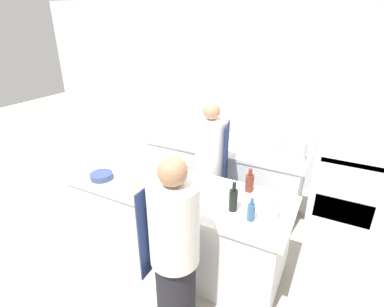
# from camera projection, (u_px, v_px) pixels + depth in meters

# --- Properties ---
(ground_plane) EXTENTS (16.00, 16.00, 0.00)m
(ground_plane) POSITION_uv_depth(u_px,v_px,m) (178.00, 254.00, 3.45)
(ground_plane) COLOR #A89E8E
(wall_back) EXTENTS (8.00, 0.06, 2.80)m
(wall_back) POSITION_uv_depth(u_px,v_px,m) (246.00, 96.00, 4.60)
(wall_back) COLOR silver
(wall_back) RESTS_ON ground_plane
(prep_counter) EXTENTS (2.37, 0.86, 0.89)m
(prep_counter) POSITION_uv_depth(u_px,v_px,m) (177.00, 223.00, 3.27)
(prep_counter) COLOR silver
(prep_counter) RESTS_ON ground_plane
(pass_counter) EXTENTS (2.25, 0.61, 0.89)m
(pass_counter) POSITION_uv_depth(u_px,v_px,m) (221.00, 175.00, 4.27)
(pass_counter) COLOR silver
(pass_counter) RESTS_ON ground_plane
(oven_range) EXTENTS (0.85, 0.70, 0.96)m
(oven_range) POSITION_uv_depth(u_px,v_px,m) (347.00, 184.00, 3.97)
(oven_range) COLOR silver
(oven_range) RESTS_ON ground_plane
(chef_at_prep_near) EXTENTS (0.40, 0.39, 1.63)m
(chef_at_prep_near) POSITION_uv_depth(u_px,v_px,m) (174.00, 253.00, 2.34)
(chef_at_prep_near) COLOR black
(chef_at_prep_near) RESTS_ON ground_plane
(chef_at_stove) EXTENTS (0.42, 0.40, 1.63)m
(chef_at_stove) POSITION_uv_depth(u_px,v_px,m) (210.00, 168.00, 3.66)
(chef_at_stove) COLOR black
(chef_at_stove) RESTS_ON ground_plane
(bottle_olive_oil) EXTENTS (0.08, 0.08, 0.25)m
(bottle_olive_oil) POSITION_uv_depth(u_px,v_px,m) (249.00, 182.00, 3.00)
(bottle_olive_oil) COLOR #5B2319
(bottle_olive_oil) RESTS_ON prep_counter
(bottle_vinegar) EXTENTS (0.08, 0.08, 0.29)m
(bottle_vinegar) POSITION_uv_depth(u_px,v_px,m) (233.00, 199.00, 2.68)
(bottle_vinegar) COLOR black
(bottle_vinegar) RESTS_ON prep_counter
(bottle_wine) EXTENTS (0.07, 0.07, 0.22)m
(bottle_wine) POSITION_uv_depth(u_px,v_px,m) (251.00, 211.00, 2.56)
(bottle_wine) COLOR #2D5175
(bottle_wine) RESTS_ON prep_counter
(bottle_cooking_oil) EXTENTS (0.07, 0.07, 0.24)m
(bottle_cooking_oil) POSITION_uv_depth(u_px,v_px,m) (274.00, 210.00, 2.56)
(bottle_cooking_oil) COLOR silver
(bottle_cooking_oil) RESTS_ON prep_counter
(bowl_mixing_large) EXTENTS (0.26, 0.26, 0.08)m
(bowl_mixing_large) POSITION_uv_depth(u_px,v_px,m) (221.00, 189.00, 2.99)
(bowl_mixing_large) COLOR white
(bowl_mixing_large) RESTS_ON prep_counter
(bowl_prep_small) EXTENTS (0.24, 0.24, 0.07)m
(bowl_prep_small) POSITION_uv_depth(u_px,v_px,m) (128.00, 180.00, 3.17)
(bowl_prep_small) COLOR white
(bowl_prep_small) RESTS_ON prep_counter
(bowl_ceramic_blue) EXTENTS (0.24, 0.24, 0.07)m
(bowl_ceramic_blue) POSITION_uv_depth(u_px,v_px,m) (102.00, 176.00, 3.25)
(bowl_ceramic_blue) COLOR navy
(bowl_ceramic_blue) RESTS_ON prep_counter
(bowl_wooden_salad) EXTENTS (0.23, 0.23, 0.07)m
(bowl_wooden_salad) POSITION_uv_depth(u_px,v_px,m) (143.00, 190.00, 2.99)
(bowl_wooden_salad) COLOR tan
(bowl_wooden_salad) RESTS_ON prep_counter
(cup) EXTENTS (0.10, 0.10, 0.09)m
(cup) POSITION_uv_depth(u_px,v_px,m) (272.00, 198.00, 2.83)
(cup) COLOR white
(cup) RESTS_ON prep_counter
(cutting_board) EXTENTS (0.33, 0.26, 0.01)m
(cutting_board) POSITION_uv_depth(u_px,v_px,m) (173.00, 190.00, 3.04)
(cutting_board) COLOR tan
(cutting_board) RESTS_ON prep_counter
(stockpot) EXTENTS (0.23, 0.23, 0.24)m
(stockpot) POSITION_uv_depth(u_px,v_px,m) (297.00, 151.00, 3.66)
(stockpot) COLOR silver
(stockpot) RESTS_ON pass_counter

